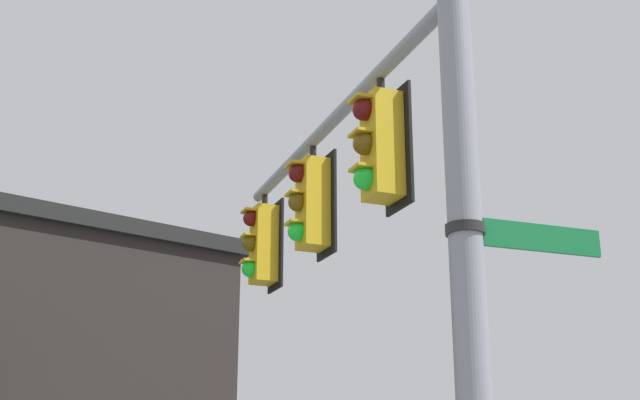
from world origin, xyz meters
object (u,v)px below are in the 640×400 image
object	(u,v)px
traffic_light_mid_inner	(311,203)
street_name_sign	(504,234)
traffic_light_nearest_pole	(380,146)
traffic_light_mid_outer	(262,244)

from	to	relation	value
traffic_light_mid_inner	street_name_sign	size ratio (longest dim) A/B	0.95
street_name_sign	traffic_light_nearest_pole	bearing A→B (deg)	12.21
street_name_sign	traffic_light_mid_outer	bearing A→B (deg)	2.20
traffic_light_nearest_pole	traffic_light_mid_outer	xyz separation A→B (m)	(3.87, -0.11, 0.00)
traffic_light_nearest_pole	street_name_sign	xyz separation A→B (m)	(-1.48, -0.32, -1.22)
traffic_light_mid_inner	street_name_sign	xyz separation A→B (m)	(-3.41, -0.26, -1.22)
traffic_light_mid_inner	traffic_light_nearest_pole	bearing A→B (deg)	178.30
traffic_light_mid_outer	street_name_sign	bearing A→B (deg)	-177.80
traffic_light_nearest_pole	traffic_light_mid_inner	bearing A→B (deg)	-1.70
traffic_light_nearest_pole	street_name_sign	bearing A→B (deg)	-167.79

